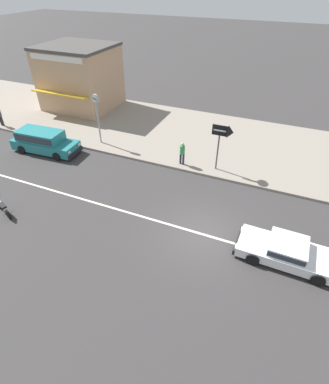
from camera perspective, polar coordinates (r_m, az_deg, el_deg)
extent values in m
plane|color=#383535|center=(15.34, 7.22, -7.97)|extent=(160.00, 160.00, 0.00)
cube|color=silver|center=(15.34, 7.22, -7.97)|extent=(50.40, 0.14, 0.01)
cube|color=gray|center=(23.49, 14.69, 8.56)|extent=(68.00, 10.00, 0.15)
cube|color=teal|center=(23.52, -21.67, 8.35)|extent=(4.90, 2.06, 0.70)
cube|color=teal|center=(23.41, -22.63, 9.92)|extent=(3.33, 1.78, 0.70)
cube|color=#28333D|center=(23.41, -22.63, 9.92)|extent=(3.20, 1.81, 0.45)
cube|color=black|center=(22.19, -16.58, 7.15)|extent=(0.23, 1.71, 0.28)
cube|color=white|center=(22.47, -15.97, 8.71)|extent=(0.10, 0.24, 0.14)
cube|color=white|center=(21.61, -17.69, 7.21)|extent=(0.10, 0.24, 0.14)
cylinder|color=black|center=(23.30, -17.46, 8.43)|extent=(0.61, 0.26, 0.60)
cylinder|color=black|center=(22.17, -19.80, 6.42)|extent=(0.61, 0.26, 0.60)
cylinder|color=black|center=(25.08, -23.11, 9.19)|extent=(0.61, 0.26, 0.60)
cylinder|color=black|center=(24.04, -25.50, 7.33)|extent=(0.61, 0.26, 0.60)
cube|color=white|center=(14.89, 22.32, -10.76)|extent=(4.40, 1.87, 0.48)
cube|color=white|center=(14.57, 22.52, -9.50)|extent=(1.67, 1.64, 0.42)
cube|color=#28333D|center=(14.57, 22.52, -9.50)|extent=(1.60, 1.68, 0.27)
cube|color=black|center=(14.93, 13.79, -8.89)|extent=(0.15, 1.75, 0.28)
cube|color=white|center=(14.34, 13.45, -10.01)|extent=(0.08, 0.24, 0.14)
cube|color=white|center=(15.24, 14.55, -6.82)|extent=(0.08, 0.24, 0.14)
cylinder|color=black|center=(14.31, 16.48, -12.07)|extent=(0.60, 0.23, 0.60)
cylinder|color=black|center=(15.52, 17.67, -7.65)|extent=(0.60, 0.23, 0.60)
cylinder|color=black|center=(14.55, 27.21, -14.57)|extent=(0.60, 0.23, 0.60)
cylinder|color=black|center=(15.75, 27.41, -10.00)|extent=(0.60, 0.23, 0.60)
cylinder|color=black|center=(17.94, -27.64, -3.81)|extent=(0.56, 0.29, 0.56)
cube|color=silver|center=(18.34, -28.58, -2.40)|extent=(1.06, 0.51, 0.18)
cube|color=black|center=(18.13, -28.52, -2.28)|extent=(0.62, 0.43, 0.12)
cylinder|color=#9E9EA3|center=(22.91, -12.45, 12.68)|extent=(0.12, 0.12, 3.07)
cylinder|color=#9E9EA3|center=(22.25, -13.08, 16.98)|extent=(0.60, 0.18, 0.60)
cylinder|color=white|center=(22.18, -13.23, 16.89)|extent=(0.52, 0.02, 0.52)
cylinder|color=white|center=(22.32, -12.94, 17.06)|extent=(0.52, 0.02, 0.52)
cube|color=black|center=(22.17, -13.24, 16.88)|extent=(0.27, 0.01, 0.05)
cube|color=black|center=(22.17, -13.24, 16.88)|extent=(0.40, 0.01, 0.19)
cylinder|color=#4C4C51|center=(19.49, 10.05, 7.44)|extent=(0.10, 0.10, 2.41)
cube|color=black|center=(18.77, 10.52, 11.46)|extent=(0.96, 0.06, 0.66)
cone|color=black|center=(18.66, 12.51, 11.04)|extent=(0.36, 0.72, 0.72)
cube|color=white|center=(18.74, 10.49, 11.42)|extent=(0.77, 0.01, 0.10)
cylinder|color=#333338|center=(29.12, -28.76, 11.83)|extent=(0.14, 0.14, 0.79)
cylinder|color=#333338|center=(28.97, -28.49, 11.80)|extent=(0.14, 0.14, 0.79)
cylinder|color=#232838|center=(20.18, 3.07, 6.41)|extent=(0.14, 0.14, 0.78)
cylinder|color=#232838|center=(20.12, 3.61, 6.29)|extent=(0.14, 0.14, 0.78)
cylinder|color=#389956|center=(19.81, 3.41, 8.06)|extent=(0.34, 0.34, 0.59)
sphere|color=#D6AD89|center=(19.62, 3.45, 9.08)|extent=(0.21, 0.21, 0.21)
cube|color=tan|center=(30.18, -15.69, 20.14)|extent=(6.04, 5.38, 5.13)
cube|color=#474442|center=(29.58, -16.62, 25.08)|extent=(6.16, 5.49, 0.24)
cube|color=gold|center=(28.11, -19.27, 17.19)|extent=(5.43, 0.90, 0.28)
cube|color=white|center=(27.63, -20.04, 22.81)|extent=(5.13, 0.08, 0.44)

